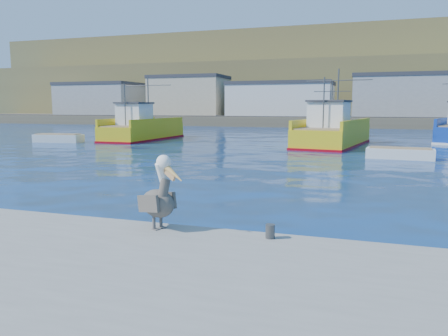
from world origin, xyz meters
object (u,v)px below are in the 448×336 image
trawler_yellow_a (142,129)px  skiff_left (58,139)px  boat_orange (330,127)px  skiff_mid (400,154)px  trawler_yellow_b (333,133)px  pelican (159,197)px

trawler_yellow_a → skiff_left: bearing=-136.7°
skiff_left → boat_orange: bearing=35.5°
skiff_left → skiff_mid: size_ratio=1.11×
trawler_yellow_b → skiff_mid: 9.84m
skiff_mid → pelican: (-6.52, -20.82, 0.95)m
trawler_yellow_b → skiff_mid: bearing=-60.7°
boat_orange → pelican: boat_orange is taller
trawler_yellow_b → skiff_left: trawler_yellow_b is taller
trawler_yellow_b → trawler_yellow_a: bearing=176.8°
skiff_left → skiff_mid: 29.58m
skiff_left → pelican: bearing=-47.7°
skiff_left → skiff_mid: skiff_left is taller
trawler_yellow_b → boat_orange: trawler_yellow_b is taller
trawler_yellow_a → boat_orange: trawler_yellow_a is taller
trawler_yellow_a → skiff_left: (-5.77, -5.44, -0.73)m
trawler_yellow_b → skiff_mid: size_ratio=3.02×
skiff_left → trawler_yellow_b: bearing=10.1°
skiff_left → skiff_mid: (29.28, -4.17, -0.03)m
trawler_yellow_a → trawler_yellow_b: bearing=-3.2°
trawler_yellow_a → boat_orange: 20.87m
skiff_left → skiff_mid: bearing=-8.1°
boat_orange → skiff_mid: boat_orange is taller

